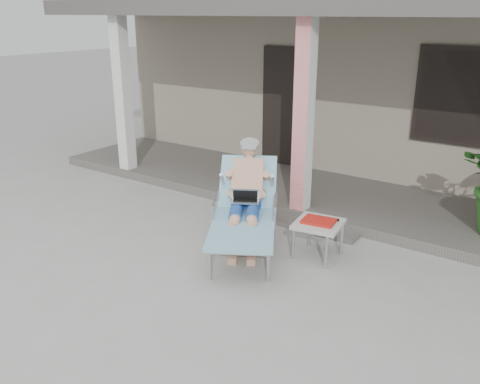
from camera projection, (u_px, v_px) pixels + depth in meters
The scene contains 7 objects.
ground at pixel (208, 278), 5.69m from camera, with size 60.00×60.00×0.00m, color #9E9E99.
house at pixel (406, 72), 10.16m from camera, with size 10.40×5.40×3.30m.
porch_deck at pixel (325, 196), 7.99m from camera, with size 10.00×2.00×0.15m, color #605B56.
porch_overhang at pixel (335, 14), 7.04m from camera, with size 10.00×2.30×2.85m.
porch_step at pixel (289, 222), 7.11m from camera, with size 2.00×0.30×0.07m, color #605B56.
lounger at pixel (246, 184), 6.28m from camera, with size 1.60×2.03×1.29m.
side_table at pixel (319, 226), 6.04m from camera, with size 0.61×0.61×0.48m.
Camera 1 is at (3.16, -3.94, 2.81)m, focal length 38.00 mm.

